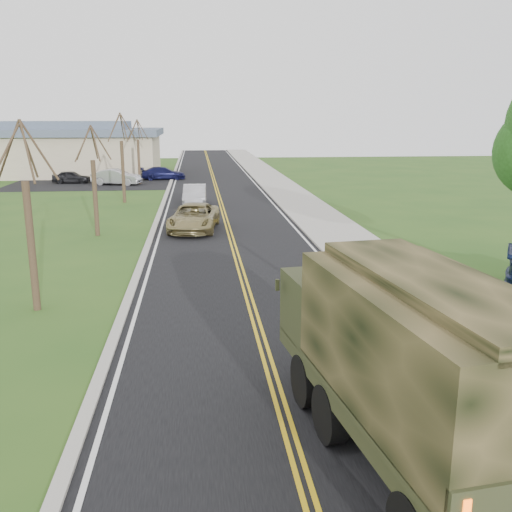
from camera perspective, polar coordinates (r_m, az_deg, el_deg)
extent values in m
plane|color=#294E1A|center=(10.49, 4.95, -22.12)|extent=(160.00, 160.00, 0.00)
cube|color=black|center=(48.75, -3.92, 6.52)|extent=(8.00, 120.00, 0.01)
cube|color=#9E998E|center=(49.06, 0.96, 6.66)|extent=(0.30, 120.00, 0.12)
cube|color=#9E998E|center=(49.31, 3.00, 6.67)|extent=(3.20, 120.00, 0.10)
cube|color=#9E998E|center=(48.77, -8.83, 6.45)|extent=(0.30, 120.00, 0.10)
cylinder|color=#38281C|center=(19.50, -21.54, 0.84)|extent=(0.24, 0.24, 4.20)
cylinder|color=#38281C|center=(19.10, -20.85, 9.85)|extent=(1.01, 0.33, 1.90)
cylinder|color=#38281C|center=(19.69, -21.74, 9.64)|extent=(0.13, 1.29, 1.74)
cylinder|color=#38281C|center=(19.41, -23.52, 9.66)|extent=(0.98, 0.43, 1.90)
cylinder|color=#38281C|center=(18.76, -23.88, 9.28)|extent=(0.79, 1.05, 1.77)
cylinder|color=#38281C|center=(18.64, -21.89, 9.68)|extent=(0.58, 0.90, 1.90)
cylinder|color=#38281C|center=(31.07, -15.77, 5.57)|extent=(0.24, 0.24, 3.96)
cylinder|color=#38281C|center=(30.86, -15.25, 10.88)|extent=(0.96, 0.32, 1.79)
cylinder|color=#38281C|center=(31.39, -15.87, 10.75)|extent=(0.12, 1.22, 1.65)
cylinder|color=#38281C|center=(31.06, -16.87, 10.79)|extent=(0.93, 0.41, 1.79)
cylinder|color=#38281C|center=(30.44, -16.95, 10.60)|extent=(0.75, 0.99, 1.67)
cylinder|color=#38281C|center=(30.39, -15.77, 10.81)|extent=(0.55, 0.85, 1.80)
cylinder|color=#38281C|center=(42.84, -13.15, 8.17)|extent=(0.24, 0.24, 4.44)
cylinder|color=#38281C|center=(42.74, -12.68, 12.49)|extent=(1.07, 0.35, 2.00)
cylinder|color=#38281C|center=(43.31, -13.23, 12.36)|extent=(0.13, 1.36, 1.84)
cylinder|color=#38281C|center=(42.91, -14.02, 12.42)|extent=(1.03, 0.46, 2.00)
cylinder|color=#38281C|center=(42.22, -14.04, 12.29)|extent=(0.83, 1.10, 1.87)
cylinder|color=#38281C|center=(42.20, -13.07, 12.46)|extent=(0.61, 0.95, 2.01)
cylinder|color=#38281C|center=(54.74, -11.63, 9.21)|extent=(0.24, 0.24, 4.08)
cylinder|color=#38281C|center=(54.68, -11.28, 12.31)|extent=(0.99, 0.33, 1.84)
cylinder|color=#38281C|center=(55.19, -11.68, 12.22)|extent=(0.13, 1.25, 1.69)
cylinder|color=#38281C|center=(54.82, -12.24, 12.27)|extent=(0.95, 0.42, 1.85)
cylinder|color=#38281C|center=(54.18, -12.23, 12.17)|extent=(0.77, 1.02, 1.72)
cylinder|color=#38281C|center=(54.18, -11.54, 12.28)|extent=(0.57, 0.88, 1.85)
cube|color=tan|center=(66.02, -18.71, 9.56)|extent=(20.00, 12.00, 4.20)
cube|color=#475466|center=(65.92, -18.87, 11.64)|extent=(21.00, 13.00, 0.70)
cube|color=#475466|center=(65.91, -18.92, 12.24)|extent=(14.00, 8.00, 0.90)
cube|color=black|center=(55.30, -14.64, 6.97)|extent=(18.00, 10.00, 0.02)
cylinder|color=black|center=(11.47, 7.42, -15.39)|extent=(0.51, 1.19, 1.15)
cylinder|color=black|center=(12.35, 17.24, -13.68)|extent=(0.51, 1.19, 1.15)
cylinder|color=black|center=(12.69, 5.03, -12.32)|extent=(0.51, 1.19, 1.15)
cylinder|color=black|center=(13.49, 14.06, -11.04)|extent=(0.51, 1.19, 1.15)
cube|color=#32361D|center=(11.14, 14.11, -13.61)|extent=(3.44, 7.57, 0.37)
cube|color=#32361D|center=(13.01, 8.96, -5.05)|extent=(2.74, 2.29, 1.46)
cube|color=black|center=(13.78, 7.51, -3.01)|extent=(2.29, 0.38, 0.73)
cube|color=#32361D|center=(10.34, 16.51, -14.42)|extent=(3.31, 5.82, 0.16)
cube|color=black|center=(9.88, 16.94, -8.79)|extent=(3.31, 5.82, 2.09)
cube|color=black|center=(9.53, 17.40, -2.69)|extent=(2.38, 5.70, 0.26)
imported|color=#908251|center=(31.65, -6.23, 3.86)|extent=(3.12, 5.55, 1.46)
imported|color=#B3B3B8|center=(40.54, -6.15, 6.04)|extent=(1.68, 4.52, 1.48)
imported|color=black|center=(56.89, -17.96, 7.52)|extent=(3.57, 1.63, 1.19)
imported|color=#A9A9AD|center=(54.39, -13.77, 7.68)|extent=(4.68, 2.51, 1.46)
imported|color=#0F1139|center=(58.14, -9.26, 8.17)|extent=(4.47, 2.04, 1.27)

